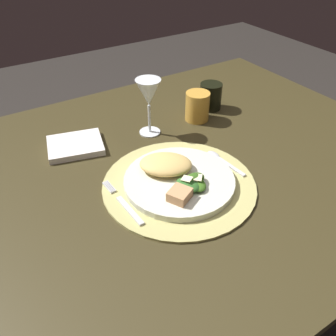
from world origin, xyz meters
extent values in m
plane|color=#2A2622|center=(0.00, 0.00, 0.00)|extent=(6.00, 6.00, 0.00)
cube|color=#372F18|center=(0.00, 0.00, 0.72)|extent=(1.28, 1.00, 0.02)
cylinder|color=#383119|center=(0.57, 0.43, 0.35)|extent=(0.07, 0.07, 0.71)
cylinder|color=tan|center=(-0.06, -0.08, 0.73)|extent=(0.37, 0.37, 0.01)
cylinder|color=silver|center=(-0.06, -0.08, 0.74)|extent=(0.26, 0.26, 0.02)
ellipsoid|color=#EABF6A|center=(-0.07, -0.04, 0.77)|extent=(0.16, 0.15, 0.03)
ellipsoid|color=#3D6D1E|center=(-0.05, -0.13, 0.76)|extent=(0.05, 0.06, 0.02)
ellipsoid|color=#406025|center=(-0.05, -0.12, 0.76)|extent=(0.05, 0.04, 0.02)
ellipsoid|color=#345C1B|center=(-0.04, -0.11, 0.76)|extent=(0.05, 0.04, 0.02)
ellipsoid|color=#2E6325|center=(-0.07, -0.12, 0.76)|extent=(0.06, 0.07, 0.02)
cube|color=beige|center=(-0.07, -0.12, 0.78)|extent=(0.03, 0.03, 0.01)
cube|color=beige|center=(-0.04, -0.12, 0.77)|extent=(0.03, 0.03, 0.01)
cube|color=tan|center=(-0.10, -0.14, 0.76)|extent=(0.06, 0.06, 0.02)
cube|color=silver|center=(-0.20, -0.10, 0.74)|extent=(0.02, 0.10, 0.00)
cube|color=silver|center=(-0.22, -0.01, 0.74)|extent=(0.00, 0.05, 0.00)
cube|color=silver|center=(-0.21, -0.01, 0.74)|extent=(0.00, 0.05, 0.00)
cube|color=silver|center=(-0.21, -0.01, 0.74)|extent=(0.00, 0.05, 0.00)
cube|color=silver|center=(-0.20, -0.01, 0.74)|extent=(0.00, 0.05, 0.00)
cube|color=silver|center=(0.08, -0.10, 0.74)|extent=(0.02, 0.10, 0.00)
ellipsoid|color=silver|center=(0.08, -0.03, 0.74)|extent=(0.03, 0.04, 0.01)
cube|color=white|center=(-0.21, 0.20, 0.74)|extent=(0.17, 0.15, 0.02)
cylinder|color=silver|center=(0.00, 0.17, 0.73)|extent=(0.06, 0.06, 0.00)
cylinder|color=silver|center=(0.00, 0.17, 0.78)|extent=(0.01, 0.01, 0.08)
cone|color=silver|center=(0.00, 0.17, 0.86)|extent=(0.07, 0.07, 0.08)
cylinder|color=gold|center=(0.16, 0.16, 0.77)|extent=(0.07, 0.07, 0.09)
cylinder|color=black|center=(0.24, 0.20, 0.77)|extent=(0.07, 0.07, 0.08)
camera|label=1|loc=(-0.43, -0.62, 1.28)|focal=38.04mm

